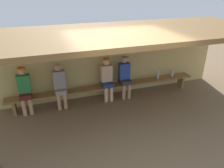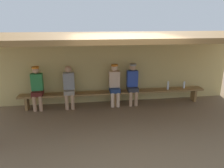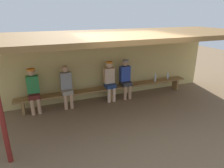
{
  "view_description": "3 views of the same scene",
  "coord_description": "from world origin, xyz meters",
  "px_view_note": "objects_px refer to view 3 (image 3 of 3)",
  "views": [
    {
      "loc": [
        -1.82,
        -4.34,
        3.41
      ],
      "look_at": [
        0.02,
        1.12,
        0.71
      ],
      "focal_mm": 34.88,
      "sensor_mm": 36.0,
      "label": 1
    },
    {
      "loc": [
        -1.01,
        -5.0,
        2.7
      ],
      "look_at": [
        -0.11,
        1.35,
        0.78
      ],
      "focal_mm": 34.71,
      "sensor_mm": 36.0,
      "label": 2
    },
    {
      "loc": [
        -2.26,
        -4.35,
        2.85
      ],
      "look_at": [
        -0.08,
        1.15,
        0.72
      ],
      "focal_mm": 31.94,
      "sensor_mm": 36.0,
      "label": 3
    }
  ],
  "objects_px": {
    "player_with_sunglasses": "(66,85)",
    "water_bottle_clear": "(168,76)",
    "bench": "(110,89)",
    "player_middle": "(33,89)",
    "water_bottle_green": "(155,78)",
    "player_in_white": "(110,79)",
    "support_post": "(1,113)",
    "player_near_post": "(126,77)"
  },
  "relations": [
    {
      "from": "support_post",
      "to": "water_bottle_green",
      "type": "xyz_separation_m",
      "value": [
        4.75,
        2.08,
        -0.51
      ]
    },
    {
      "from": "player_middle",
      "to": "player_near_post",
      "type": "xyz_separation_m",
      "value": [
        2.98,
        0.0,
        0.0
      ]
    },
    {
      "from": "player_in_white",
      "to": "water_bottle_green",
      "type": "distance_m",
      "value": 1.8
    },
    {
      "from": "player_with_sunglasses",
      "to": "player_near_post",
      "type": "height_order",
      "value": "player_near_post"
    },
    {
      "from": "bench",
      "to": "player_with_sunglasses",
      "type": "distance_m",
      "value": 1.48
    },
    {
      "from": "player_in_white",
      "to": "water_bottle_clear",
      "type": "bearing_deg",
      "value": 0.78
    },
    {
      "from": "player_near_post",
      "to": "player_with_sunglasses",
      "type": "bearing_deg",
      "value": -179.99
    },
    {
      "from": "player_with_sunglasses",
      "to": "water_bottle_clear",
      "type": "relative_size",
      "value": 5.64
    },
    {
      "from": "support_post",
      "to": "player_with_sunglasses",
      "type": "height_order",
      "value": "support_post"
    },
    {
      "from": "bench",
      "to": "player_in_white",
      "type": "distance_m",
      "value": 0.36
    },
    {
      "from": "bench",
      "to": "player_near_post",
      "type": "bearing_deg",
      "value": 0.35
    },
    {
      "from": "player_in_white",
      "to": "water_bottle_green",
      "type": "xyz_separation_m",
      "value": [
        1.79,
        -0.02,
        -0.15
      ]
    },
    {
      "from": "support_post",
      "to": "player_with_sunglasses",
      "type": "bearing_deg",
      "value": 53.99
    },
    {
      "from": "support_post",
      "to": "player_near_post",
      "type": "distance_m",
      "value": 4.14
    },
    {
      "from": "water_bottle_clear",
      "to": "bench",
      "type": "bearing_deg",
      "value": -179.13
    },
    {
      "from": "water_bottle_green",
      "to": "water_bottle_clear",
      "type": "bearing_deg",
      "value": 5.51
    },
    {
      "from": "player_in_white",
      "to": "water_bottle_clear",
      "type": "distance_m",
      "value": 2.39
    },
    {
      "from": "support_post",
      "to": "water_bottle_clear",
      "type": "distance_m",
      "value": 5.78
    },
    {
      "from": "support_post",
      "to": "bench",
      "type": "distance_m",
      "value": 3.7
    },
    {
      "from": "player_middle",
      "to": "bench",
      "type": "bearing_deg",
      "value": -0.09
    },
    {
      "from": "player_middle",
      "to": "player_in_white",
      "type": "bearing_deg",
      "value": 0.0
    },
    {
      "from": "bench",
      "to": "water_bottle_green",
      "type": "xyz_separation_m",
      "value": [
        1.79,
        -0.02,
        0.21
      ]
    },
    {
      "from": "player_middle",
      "to": "water_bottle_clear",
      "type": "relative_size",
      "value": 5.68
    },
    {
      "from": "player_with_sunglasses",
      "to": "water_bottle_clear",
      "type": "height_order",
      "value": "player_with_sunglasses"
    },
    {
      "from": "player_with_sunglasses",
      "to": "water_bottle_green",
      "type": "relative_size",
      "value": 4.74
    },
    {
      "from": "player_middle",
      "to": "water_bottle_clear",
      "type": "bearing_deg",
      "value": 0.39
    },
    {
      "from": "water_bottle_green",
      "to": "water_bottle_clear",
      "type": "xyz_separation_m",
      "value": [
        0.6,
        0.06,
        -0.02
      ]
    },
    {
      "from": "player_middle",
      "to": "water_bottle_green",
      "type": "xyz_separation_m",
      "value": [
        4.18,
        -0.02,
        -0.15
      ]
    },
    {
      "from": "bench",
      "to": "player_middle",
      "type": "relative_size",
      "value": 4.46
    },
    {
      "from": "water_bottle_clear",
      "to": "player_with_sunglasses",
      "type": "bearing_deg",
      "value": -179.51
    },
    {
      "from": "bench",
      "to": "water_bottle_green",
      "type": "height_order",
      "value": "water_bottle_green"
    },
    {
      "from": "support_post",
      "to": "player_in_white",
      "type": "xyz_separation_m",
      "value": [
        2.96,
        2.1,
        -0.35
      ]
    },
    {
      "from": "player_in_white",
      "to": "player_near_post",
      "type": "xyz_separation_m",
      "value": [
        0.59,
        0.0,
        0.0
      ]
    },
    {
      "from": "support_post",
      "to": "player_middle",
      "type": "distance_m",
      "value": 2.21
    },
    {
      "from": "bench",
      "to": "player_middle",
      "type": "distance_m",
      "value": 2.42
    },
    {
      "from": "player_middle",
      "to": "water_bottle_clear",
      "type": "distance_m",
      "value": 4.78
    },
    {
      "from": "support_post",
      "to": "player_in_white",
      "type": "bearing_deg",
      "value": 35.4
    },
    {
      "from": "water_bottle_green",
      "to": "support_post",
      "type": "bearing_deg",
      "value": -156.38
    },
    {
      "from": "support_post",
      "to": "water_bottle_clear",
      "type": "relative_size",
      "value": 9.29
    },
    {
      "from": "player_near_post",
      "to": "player_in_white",
      "type": "bearing_deg",
      "value": 180.0
    },
    {
      "from": "player_near_post",
      "to": "water_bottle_green",
      "type": "height_order",
      "value": "player_near_post"
    },
    {
      "from": "bench",
      "to": "player_middle",
      "type": "xyz_separation_m",
      "value": [
        -2.4,
        0.0,
        0.36
      ]
    }
  ]
}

